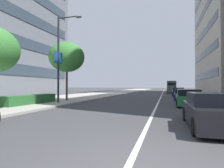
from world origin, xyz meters
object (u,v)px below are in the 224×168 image
car_far_down_avenue (213,111)px  car_approaching_light (178,92)px  street_tree_far_plaza (67,57)px  delivery_van_ahead (171,87)px  car_lead_in_lane (188,98)px  car_following_behind (182,95)px  street_lamp_with_banners (62,51)px

car_far_down_avenue → car_approaching_light: car_approaching_light is taller
street_tree_far_plaza → delivery_van_ahead: bearing=-21.4°
car_lead_in_lane → car_following_behind: 6.64m
car_far_down_avenue → street_tree_far_plaza: 15.64m
car_far_down_avenue → delivery_van_ahead: bearing=0.1°
car_lead_in_lane → car_approaching_light: 15.43m
car_following_behind → street_tree_far_plaza: (-5.79, 11.96, 4.10)m
street_lamp_with_banners → street_tree_far_plaza: (2.62, 1.01, -0.10)m
car_far_down_avenue → delivery_van_ahead: 38.53m
car_approaching_light → delivery_van_ahead: 14.60m
car_lead_in_lane → street_tree_far_plaza: (0.85, 11.89, 4.07)m
car_far_down_avenue → car_approaching_light: bearing=-1.0°
car_far_down_avenue → car_following_behind: (15.17, -0.13, -0.03)m
car_following_behind → street_lamp_with_banners: bearing=128.8°
delivery_van_ahead → car_lead_in_lane: bearing=-178.1°
car_far_down_avenue → delivery_van_ahead: (38.52, 0.41, 0.88)m
car_following_behind → street_tree_far_plaza: 13.91m
car_far_down_avenue → car_lead_in_lane: 8.53m
car_following_behind → car_approaching_light: car_approaching_light is taller
delivery_van_ahead → street_lamp_with_banners: 33.58m
car_lead_in_lane → street_lamp_with_banners: 11.78m
car_approaching_light → street_lamp_with_banners: (-17.20, 11.00, 4.17)m
car_approaching_light → street_tree_far_plaza: bearing=140.7°
car_lead_in_lane → car_approaching_light: car_approaching_light is taller
car_following_behind → delivery_van_ahead: bearing=2.6°
car_lead_in_lane → car_approaching_light: bearing=1.4°
car_approaching_light → delivery_van_ahead: delivery_van_ahead is taller
car_far_down_avenue → car_approaching_light: size_ratio=1.03×
car_following_behind → delivery_van_ahead: (23.35, 0.55, 0.90)m
car_approaching_light → street_lamp_with_banners: size_ratio=0.53×
car_far_down_avenue → street_tree_far_plaza: (9.38, 11.83, 4.08)m
car_approaching_light → delivery_van_ahead: size_ratio=0.70×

